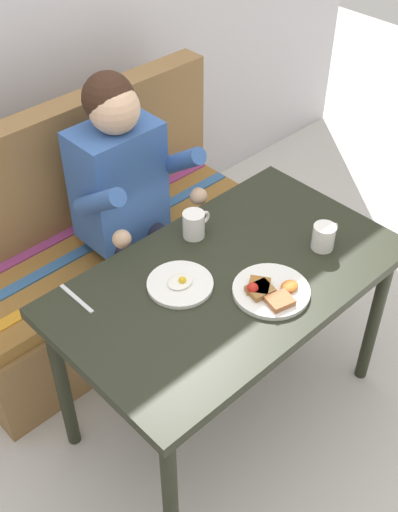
{
  "coord_description": "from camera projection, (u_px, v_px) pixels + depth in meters",
  "views": [
    {
      "loc": [
        -1.16,
        -1.08,
        2.19
      ],
      "look_at": [
        0.0,
        0.15,
        0.72
      ],
      "focal_mm": 44.92,
      "sensor_mm": 36.0,
      "label": 1
    }
  ],
  "objects": [
    {
      "name": "ground_plane",
      "position": [
        224.0,
        405.0,
        2.63
      ],
      "size": [
        8.0,
        8.0,
        0.0
      ],
      "primitive_type": "plane",
      "color": "beige"
    },
    {
      "name": "back_wall",
      "position": [
        0.0,
        5.0,
        2.47
      ],
      "size": [
        4.4,
        0.1,
        2.6
      ],
      "primitive_type": "cube",
      "color": "silver",
      "rests_on": "ground"
    },
    {
      "name": "table",
      "position": [
        229.0,
        292.0,
        2.21
      ],
      "size": [
        1.2,
        0.7,
        0.73
      ],
      "color": "black",
      "rests_on": "ground"
    },
    {
      "name": "couch",
      "position": [
        104.0,
        256.0,
        2.83
      ],
      "size": [
        1.44,
        0.56,
        1.0
      ],
      "color": "olive",
      "rests_on": "ground"
    },
    {
      "name": "person",
      "position": [
        130.0,
        193.0,
        2.49
      ],
      "size": [
        0.45,
        0.61,
        1.21
      ],
      "color": "#365DA4",
      "rests_on": "ground"
    },
    {
      "name": "plate_breakfast",
      "position": [
        270.0,
        291.0,
        2.08
      ],
      "size": [
        0.25,
        0.25,
        0.05
      ],
      "color": "white",
      "rests_on": "table"
    },
    {
      "name": "plate_eggs",
      "position": [
        180.0,
        284.0,
        2.11
      ],
      "size": [
        0.22,
        0.22,
        0.04
      ],
      "color": "white",
      "rests_on": "table"
    },
    {
      "name": "coffee_mug",
      "position": [
        324.0,
        236.0,
        2.23
      ],
      "size": [
        0.12,
        0.08,
        0.09
      ],
      "color": "white",
      "rests_on": "table"
    },
    {
      "name": "coffee_mug_second",
      "position": [
        194.0,
        224.0,
        2.28
      ],
      "size": [
        0.12,
        0.08,
        0.1
      ],
      "color": "white",
      "rests_on": "table"
    },
    {
      "name": "fork",
      "position": [
        76.0,
        299.0,
        2.07
      ],
      "size": [
        0.02,
        0.17,
        0.0
      ],
      "primitive_type": "cube",
      "rotation": [
        0.0,
        0.0,
        0.01
      ],
      "color": "silver",
      "rests_on": "table"
    }
  ]
}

